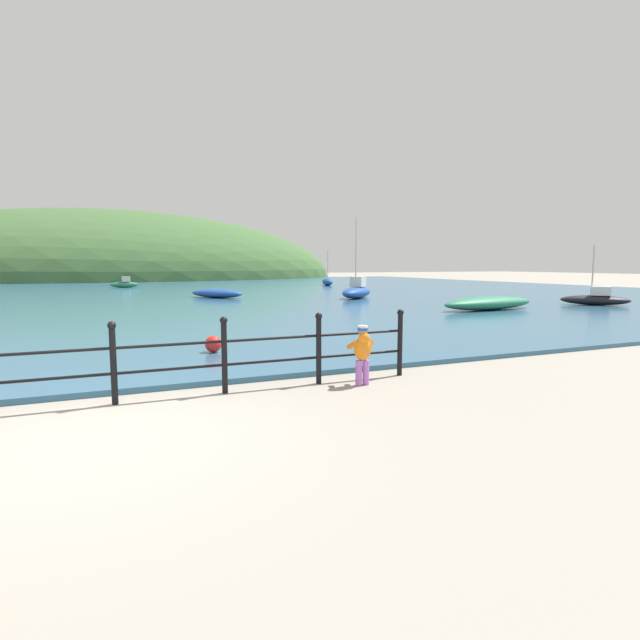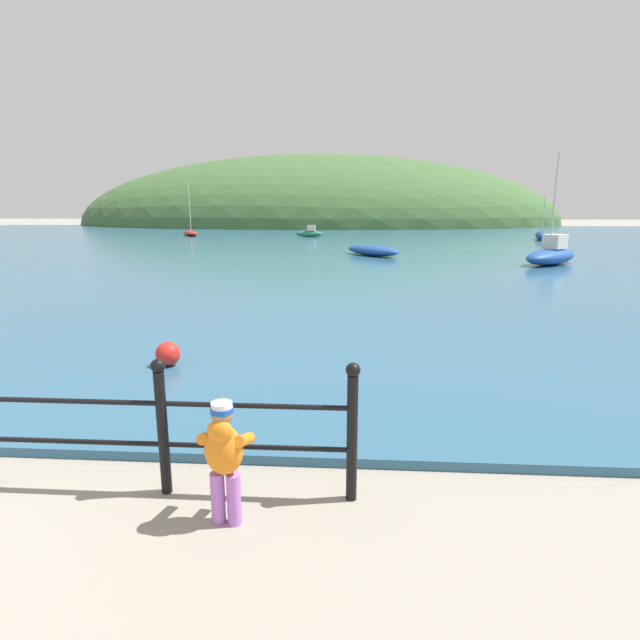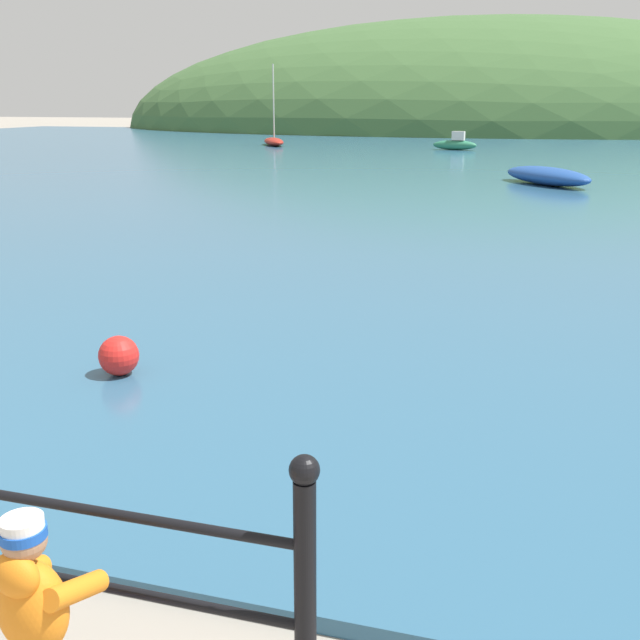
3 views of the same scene
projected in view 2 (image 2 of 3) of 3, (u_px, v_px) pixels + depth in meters
The scene contains 9 objects.
water at pixel (279, 242), 34.22m from camera, with size 80.00×60.00×0.10m, color #2D5B7A.
far_hillside at pixel (316, 225), 68.19m from camera, with size 63.95×35.17×18.31m.
child_in_coat at pixel (224, 452), 3.79m from camera, with size 0.40×0.39×1.00m.
boat_twin_mast at pixel (542, 235), 35.69m from camera, with size 1.47×3.26×3.15m.
boat_far_left at pixel (551, 255), 20.43m from camera, with size 3.30×3.31×4.43m.
boat_far_right at pixel (372, 250), 24.24m from camera, with size 3.07×3.43×0.51m.
boat_mid_harbor at pixel (191, 233), 41.02m from camera, with size 2.47×3.46×4.22m.
boat_red_dinghy at pixel (309, 233), 39.33m from camera, with size 2.24×0.81×0.91m.
mooring_buoy at pixel (168, 354), 7.43m from camera, with size 0.36×0.36×0.36m, color red.
Camera 2 is at (5.07, -2.30, 2.42)m, focal length 28.00 mm.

